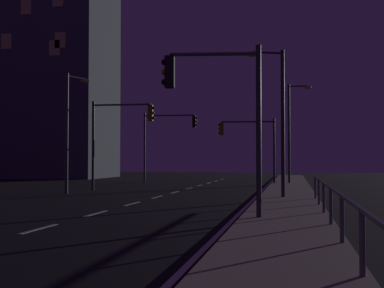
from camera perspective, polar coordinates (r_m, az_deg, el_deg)
ground_plane at (r=22.20m, az=-6.27°, el=-6.48°), size 112.00×112.00×0.00m
sidewalk_right at (r=21.20m, az=10.49°, el=-6.49°), size 2.66×77.00×0.14m
lane_markings_center at (r=25.55m, az=-3.93°, el=-5.86°), size 0.14×50.00×0.01m
lane_edge_line at (r=26.25m, az=7.13°, el=-5.74°), size 0.14×53.00×0.01m
traffic_light_near_left at (r=38.94m, az=6.25°, el=0.77°), size 4.21×0.79×4.82m
traffic_light_mid_left at (r=31.36m, az=-8.00°, el=1.86°), size 3.91×0.35×5.41m
traffic_light_near_right at (r=15.44m, az=2.66°, el=5.16°), size 2.95×0.62×5.09m
traffic_light_overhead_east at (r=42.22m, az=-2.79°, el=1.23°), size 4.46×0.36×5.73m
street_lamp_far_end at (r=39.53m, az=11.01°, el=2.20°), size 1.75×0.38×7.40m
street_lamp_mid_block at (r=29.13m, az=-13.24°, el=2.50°), size 0.87×1.55×6.57m
street_lamp_median at (r=24.07m, az=9.34°, el=3.96°), size 1.71×0.79×6.76m
barrier_fence at (r=12.53m, az=15.55°, el=-6.00°), size 0.09×21.74×0.98m
building_distant at (r=59.02m, az=-18.80°, el=6.69°), size 20.29×9.29×20.88m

